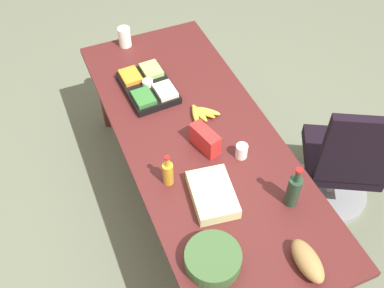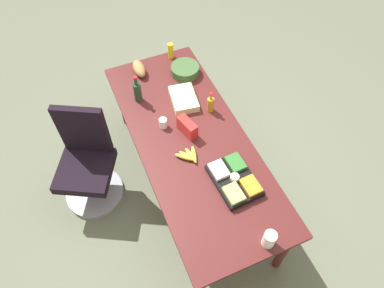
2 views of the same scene
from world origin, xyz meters
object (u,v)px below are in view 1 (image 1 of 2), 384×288
Objects in this scene: sheet_cake at (213,194)px; bread_loaf at (308,261)px; office_chair at (340,167)px; conference_table at (199,145)px; dressing_bottle at (168,173)px; veggie_tray at (148,86)px; wine_bottle at (293,190)px; chip_bag_red at (205,139)px; mayo_jar at (125,37)px; banana_bunch at (201,113)px; paper_cup at (242,151)px; salad_bowl at (213,259)px.

bread_loaf is (0.53, 0.25, 0.02)m from sheet_cake.
bread_loaf is at bearing -49.90° from office_chair.
conference_table is 10.49× the size of dressing_bottle.
veggie_tray is 0.95m from sheet_cake.
conference_table is 0.40m from dressing_bottle.
wine_bottle is 0.37m from bread_loaf.
wine_bottle is 0.60m from chip_bag_red.
dressing_bottle is at bearing -10.84° from veggie_tray.
veggie_tray is at bearing -1.01° from mayo_jar.
banana_bunch is (-0.78, -0.18, -0.08)m from wine_bottle.
chip_bag_red reaches higher than paper_cup.
banana_bunch is (-0.40, 0.38, -0.06)m from dressing_bottle.
salad_bowl is (0.55, -0.43, -0.00)m from paper_cup.
mayo_jar is at bearing -178.99° from sheet_cake.
wine_bottle is 1.31× the size of dressing_bottle.
sheet_cake is at bearing 1.01° from mayo_jar.
dressing_bottle reaches higher than bread_loaf.
office_chair reaches higher than conference_table.
mayo_jar is at bearing -166.46° from wine_bottle.
dressing_bottle is 1.29m from mayo_jar.
conference_table is at bearing 7.35° from mayo_jar.
banana_bunch is (0.35, 0.23, -0.01)m from veggie_tray.
conference_table is at bearing 15.67° from veggie_tray.
chip_bag_red is 0.73× the size of salad_bowl.
bread_loaf is 0.87× the size of salad_bowl.
paper_cup is 0.28× the size of sheet_cake.
bread_loaf is at bearing -1.85° from paper_cup.
chip_bag_red is (-0.24, -0.90, 0.43)m from office_chair.
banana_bunch is (-1.13, -0.06, -0.03)m from bread_loaf.
office_chair is 0.84m from paper_cup.
conference_table is 0.98m from bread_loaf.
conference_table is 9.47× the size of bread_loaf.
conference_table is at bearing -109.91° from office_chair.
dressing_bottle reaches higher than banana_bunch.
wine_bottle reaches higher than bread_loaf.
office_chair is 11.34× the size of paper_cup.
office_chair is 0.84m from wine_bottle.
wine_bottle is 0.67m from dressing_bottle.
wine_bottle is at bearing 13.54° from mayo_jar.
wine_bottle is (0.62, 0.27, 0.18)m from conference_table.
banana_bunch is at bearing 161.76° from sheet_cake.
conference_table is at bearing 161.13° from salad_bowl.
office_chair is 3.60× the size of wine_bottle.
veggie_tray reaches higher than banana_bunch.
sheet_cake is 1.65× the size of banana_bunch.
dressing_bottle is at bearing -124.42° from wine_bottle.
chip_bag_red is (-0.14, -0.17, 0.03)m from paper_cup.
wine_bottle reaches higher than banana_bunch.
chip_bag_red is (0.08, -0.00, 0.14)m from conference_table.
salad_bowl is at bearing -5.37° from veggie_tray.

